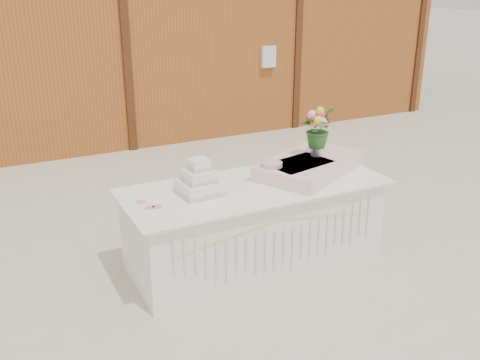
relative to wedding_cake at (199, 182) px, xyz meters
name	(u,v)px	position (x,y,z in m)	size (l,w,h in m)	color
ground	(254,261)	(0.52, -0.04, -0.88)	(80.00, 80.00, 0.00)	beige
barn	(94,30)	(0.51, 5.96, 0.80)	(12.60, 4.60, 3.30)	#9A5020
cake_table	(255,224)	(0.52, -0.04, -0.49)	(2.40, 1.00, 0.77)	white
wedding_cake	(199,182)	(0.00, 0.00, 0.00)	(0.36, 0.36, 0.31)	white
pink_cake_stand	(272,170)	(0.71, 0.00, -0.01)	(0.25, 0.25, 0.18)	white
satin_runner	(310,165)	(1.15, 0.03, -0.04)	(1.09, 0.63, 0.14)	beige
flower_vase	(316,149)	(1.25, 0.08, 0.10)	(0.10, 0.10, 0.14)	#ADACB1
bouquet	(317,123)	(1.25, 0.08, 0.35)	(0.33, 0.29, 0.37)	#2D5C25
loose_flowers	(148,201)	(-0.46, 0.02, -0.10)	(0.15, 0.38, 0.02)	pink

